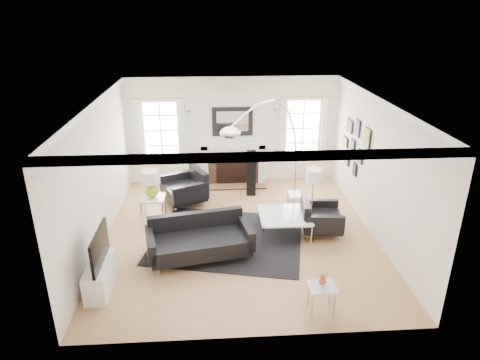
{
  "coord_description": "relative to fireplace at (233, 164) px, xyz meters",
  "views": [
    {
      "loc": [
        -0.52,
        -7.83,
        4.44
      ],
      "look_at": [
        0.02,
        0.3,
        1.1
      ],
      "focal_mm": 32.0,
      "sensor_mm": 36.0,
      "label": 1
    }
  ],
  "objects": [
    {
      "name": "floor",
      "position": [
        0.0,
        -2.79,
        -0.54
      ],
      "size": [
        6.0,
        6.0,
        0.0
      ],
      "primitive_type": "plane",
      "color": "#A37144",
      "rests_on": "ground"
    },
    {
      "name": "side_table_left",
      "position": [
        -1.86,
        -2.1,
        -0.07
      ],
      "size": [
        0.53,
        0.53,
        0.59
      ],
      "color": "silver",
      "rests_on": "floor"
    },
    {
      "name": "armchair_right",
      "position": [
        1.64,
        -2.82,
        -0.21
      ],
      "size": [
        0.89,
        0.97,
        0.6
      ],
      "color": "black",
      "rests_on": "floor"
    },
    {
      "name": "gourd_lamp",
      "position": [
        -1.86,
        -2.1,
        0.4
      ],
      "size": [
        0.38,
        0.38,
        0.61
      ],
      "color": "#95B616",
      "rests_on": "side_table_left"
    },
    {
      "name": "stick_floor_lamp",
      "position": [
        1.39,
        -3.14,
        0.8
      ],
      "size": [
        0.31,
        0.31,
        1.55
      ],
      "color": "#A47839",
      "rests_on": "floor"
    },
    {
      "name": "tv_unit",
      "position": [
        -2.44,
        -4.49,
        -0.21
      ],
      "size": [
        0.35,
        1.0,
        1.09
      ],
      "color": "white",
      "rests_on": "floor"
    },
    {
      "name": "sofa",
      "position": [
        -0.83,
        -3.55,
        -0.2
      ],
      "size": [
        2.07,
        1.25,
        0.63
      ],
      "color": "black",
      "rests_on": "floor"
    },
    {
      "name": "gallery_wall",
      "position": [
        2.72,
        -1.5,
        0.99
      ],
      "size": [
        0.04,
        1.73,
        1.29
      ],
      "color": "black",
      "rests_on": "right_wall"
    },
    {
      "name": "coffee_table",
      "position": [
        0.91,
        -2.85,
        -0.12
      ],
      "size": [
        1.03,
        1.03,
        0.46
      ],
      "color": "silver",
      "rests_on": "floor"
    },
    {
      "name": "back_wall",
      "position": [
        0.0,
        0.21,
        0.86
      ],
      "size": [
        5.5,
        0.04,
        2.8
      ],
      "primitive_type": "cube",
      "color": "white",
      "rests_on": "floor"
    },
    {
      "name": "right_wall",
      "position": [
        2.75,
        -2.79,
        0.86
      ],
      "size": [
        0.04,
        6.0,
        2.8
      ],
      "primitive_type": "cube",
      "color": "white",
      "rests_on": "floor"
    },
    {
      "name": "armchair_left",
      "position": [
        -1.17,
        -1.18,
        -0.17
      ],
      "size": [
        1.21,
        1.27,
        0.68
      ],
      "color": "black",
      "rests_on": "floor"
    },
    {
      "name": "crown_molding",
      "position": [
        0.0,
        -2.79,
        2.2
      ],
      "size": [
        5.5,
        6.0,
        0.12
      ],
      "primitive_type": "cube",
      "color": "white",
      "rests_on": "back_wall"
    },
    {
      "name": "window_left",
      "position": [
        -1.85,
        0.16,
        0.92
      ],
      "size": [
        1.24,
        0.15,
        1.62
      ],
      "color": "white",
      "rests_on": "back_wall"
    },
    {
      "name": "fireplace",
      "position": [
        0.0,
        0.0,
        0.0
      ],
      "size": [
        1.7,
        0.69,
        1.11
      ],
      "color": "white",
      "rests_on": "floor"
    },
    {
      "name": "area_rug",
      "position": [
        -0.26,
        -2.97,
        -0.54
      ],
      "size": [
        3.43,
        3.05,
        0.01
      ],
      "primitive_type": "cube",
      "rotation": [
        0.0,
        0.0,
        -0.22
      ],
      "color": "black",
      "rests_on": "floor"
    },
    {
      "name": "speaker_tower",
      "position": [
        0.41,
        -0.76,
        0.03
      ],
      "size": [
        0.24,
        0.24,
        1.14
      ],
      "primitive_type": "cube",
      "rotation": [
        0.0,
        0.0,
        -0.05
      ],
      "color": "black",
      "rests_on": "floor"
    },
    {
      "name": "front_wall",
      "position": [
        0.0,
        -5.79,
        0.86
      ],
      "size": [
        5.5,
        0.04,
        2.8
      ],
      "primitive_type": "cube",
      "color": "white",
      "rests_on": "floor"
    },
    {
      "name": "orange_vase",
      "position": [
        1.09,
        -5.29,
        0.03
      ],
      "size": [
        0.11,
        0.11,
        0.18
      ],
      "color": "#BB3E18",
      "rests_on": "nesting_table"
    },
    {
      "name": "nesting_table",
      "position": [
        1.09,
        -5.29,
        -0.18
      ],
      "size": [
        0.43,
        0.36,
        0.47
      ],
      "color": "silver",
      "rests_on": "floor"
    },
    {
      "name": "ceiling",
      "position": [
        0.0,
        -2.79,
        2.26
      ],
      "size": [
        5.5,
        6.0,
        0.02
      ],
      "primitive_type": "cube",
      "color": "white",
      "rests_on": "back_wall"
    },
    {
      "name": "left_wall",
      "position": [
        -2.75,
        -2.79,
        0.86
      ],
      "size": [
        0.04,
        6.0,
        2.8
      ],
      "primitive_type": "cube",
      "color": "white",
      "rests_on": "floor"
    },
    {
      "name": "arc_floor_lamp",
      "position": [
        0.62,
        -2.01,
        0.94
      ],
      "size": [
        1.94,
        1.8,
        2.75
      ],
      "color": "white",
      "rests_on": "floor"
    },
    {
      "name": "window_right",
      "position": [
        1.85,
        0.16,
        0.92
      ],
      "size": [
        1.24,
        0.15,
        1.62
      ],
      "color": "white",
      "rests_on": "back_wall"
    },
    {
      "name": "mantel_mirror",
      "position": [
        0.0,
        0.16,
        1.11
      ],
      "size": [
        1.05,
        0.07,
        0.75
      ],
      "color": "black",
      "rests_on": "back_wall"
    }
  ]
}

